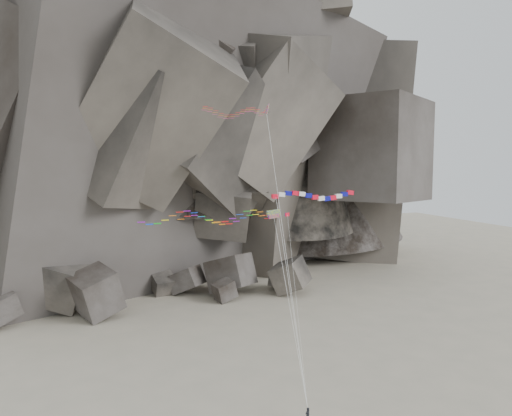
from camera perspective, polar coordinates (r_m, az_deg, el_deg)
name	(u,v)px	position (r m, az deg, el deg)	size (l,w,h in m)	color
ground	(282,374)	(62.64, 3.03, -18.39)	(260.00, 260.00, 0.00)	gray
headland	(157,88)	(124.97, -11.21, 13.31)	(110.00, 70.00, 84.00)	#5B534B
boulder_field	(132,291)	(89.40, -14.02, -9.15)	(58.38, 18.30, 10.60)	#47423F
kite_flyer	(308,414)	(52.50, 5.92, -22.40)	(0.64, 0.43, 1.84)	black
delta_kite	(232,112)	(57.09, -2.72, 10.92)	(8.42, 13.96, 30.50)	red
banner_kite	(314,196)	(57.81, 6.63, 1.34)	(10.88, 11.07, 20.42)	red
parafoil_kite	(204,217)	(53.15, -5.92, -1.01)	(15.93, 10.55, 18.60)	#C6E20C
pennant_kite	(290,243)	(56.44, 3.91, -3.97)	(3.46, 11.27, 17.79)	red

